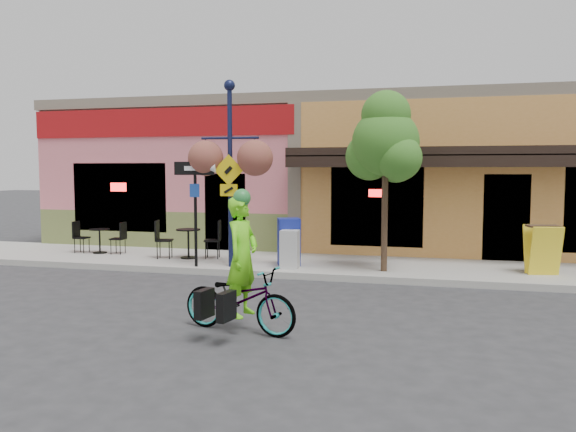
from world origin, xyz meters
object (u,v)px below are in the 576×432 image
object	(u,v)px
newspaper_box_grey	(290,249)
street_tree	(385,181)
building	(352,174)
cyclist_rider	(242,273)
bicycle	(239,299)
newspaper_box_blue	(289,242)
one_way_sign	(196,214)
lamp_post	(230,174)

from	to	relation	value
newspaper_box_grey	street_tree	world-z (taller)	street_tree
building	cyclist_rider	distance (m)	11.16
bicycle	newspaper_box_blue	xyz separation A→B (m)	(-0.50, 5.01, 0.22)
cyclist_rider	newspaper_box_blue	xyz separation A→B (m)	(-0.55, 5.01, -0.18)
newspaper_box_grey	street_tree	bearing A→B (deg)	1.82
cyclist_rider	one_way_sign	bearing A→B (deg)	42.78
cyclist_rider	lamp_post	bearing A→B (deg)	33.56
street_tree	building	bearing A→B (deg)	104.12
lamp_post	one_way_sign	bearing A→B (deg)	-167.63
street_tree	cyclist_rider	bearing A→B (deg)	-109.64
one_way_sign	newspaper_box_blue	distance (m)	2.28
building	street_tree	xyz separation A→B (m)	(1.59, -6.30, -0.08)
one_way_sign	building	bearing A→B (deg)	59.11
one_way_sign	bicycle	bearing A→B (deg)	-68.20
newspaper_box_blue	one_way_sign	bearing A→B (deg)	176.75
bicycle	street_tree	xyz separation A→B (m)	(1.75, 4.77, 1.68)
lamp_post	newspaper_box_blue	xyz separation A→B (m)	(1.27, 0.51, -1.60)
building	one_way_sign	world-z (taller)	building
street_tree	newspaper_box_blue	bearing A→B (deg)	173.95
one_way_sign	newspaper_box_blue	xyz separation A→B (m)	(2.06, 0.70, -0.66)
building	newspaper_box_blue	xyz separation A→B (m)	(-0.66, -6.06, -1.54)
newspaper_box_grey	building	bearing A→B (deg)	82.82
newspaper_box_grey	street_tree	distance (m)	2.65
newspaper_box_blue	bicycle	bearing A→B (deg)	-106.42
one_way_sign	newspaper_box_blue	size ratio (longest dim) A/B	2.19
cyclist_rider	street_tree	bearing A→B (deg)	-8.10
bicycle	newspaper_box_grey	xyz separation A→B (m)	(-0.38, 4.61, 0.10)
cyclist_rider	newspaper_box_grey	bearing A→B (deg)	16.81
bicycle	lamp_post	size ratio (longest dim) A/B	0.43
lamp_post	one_way_sign	size ratio (longest dim) A/B	1.77
street_tree	newspaper_box_grey	bearing A→B (deg)	-175.80
bicycle	lamp_post	world-z (taller)	lamp_post
one_way_sign	street_tree	distance (m)	4.41
building	cyclist_rider	world-z (taller)	building
street_tree	one_way_sign	bearing A→B (deg)	-173.84
cyclist_rider	bicycle	bearing A→B (deg)	101.54
street_tree	lamp_post	bearing A→B (deg)	-175.64
one_way_sign	newspaper_box_grey	size ratio (longest dim) A/B	2.78
cyclist_rider	newspaper_box_grey	xyz separation A→B (m)	(-0.43, 4.61, -0.30)
cyclist_rider	lamp_post	xyz separation A→B (m)	(-1.82, 4.50, 1.42)
one_way_sign	street_tree	world-z (taller)	street_tree
building	one_way_sign	bearing A→B (deg)	-111.94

